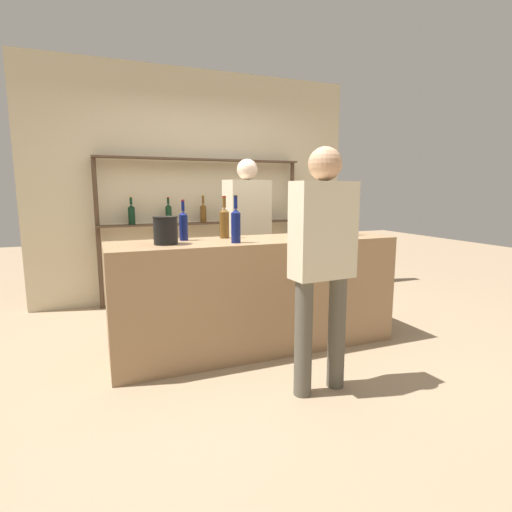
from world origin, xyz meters
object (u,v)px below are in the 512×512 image
at_px(counter_bottle_0, 347,220).
at_px(counter_bottle_5, 224,222).
at_px(ice_bucket, 166,230).
at_px(server_behind_counter, 247,226).
at_px(counter_bottle_1, 296,225).
at_px(counter_bottle_2, 183,225).
at_px(counter_bottle_3, 318,222).
at_px(customer_center, 323,252).
at_px(counter_bottle_4, 236,225).

height_order(counter_bottle_0, counter_bottle_5, counter_bottle_0).
xyz_separation_m(ice_bucket, server_behind_counter, (1.04, 0.99, -0.08)).
relative_size(counter_bottle_1, server_behind_counter, 0.20).
relative_size(counter_bottle_5, server_behind_counter, 0.21).
xyz_separation_m(counter_bottle_0, counter_bottle_2, (-1.47, 0.18, -0.01)).
bearing_deg(counter_bottle_0, counter_bottle_1, -165.54).
height_order(counter_bottle_3, server_behind_counter, server_behind_counter).
height_order(counter_bottle_2, ice_bucket, counter_bottle_2).
distance_m(counter_bottle_2, server_behind_counter, 1.18).
xyz_separation_m(counter_bottle_5, customer_center, (0.33, -1.07, -0.13)).
bearing_deg(counter_bottle_2, ice_bucket, -132.88).
bearing_deg(server_behind_counter, customer_center, -17.95).
bearing_deg(ice_bucket, counter_bottle_2, 47.12).
distance_m(counter_bottle_5, ice_bucket, 0.58).
xyz_separation_m(counter_bottle_2, ice_bucket, (-0.18, -0.19, -0.02)).
bearing_deg(counter_bottle_4, counter_bottle_1, -3.00).
distance_m(counter_bottle_1, counter_bottle_5, 0.62).
relative_size(counter_bottle_4, counter_bottle_5, 1.03).
relative_size(counter_bottle_4, server_behind_counter, 0.22).
distance_m(counter_bottle_3, counter_bottle_4, 0.74).
bearing_deg(server_behind_counter, counter_bottle_4, -37.55).
height_order(counter_bottle_0, server_behind_counter, server_behind_counter).
bearing_deg(server_behind_counter, counter_bottle_2, -59.72).
relative_size(counter_bottle_1, counter_bottle_3, 0.94).
xyz_separation_m(counter_bottle_1, server_behind_counter, (0.00, 1.14, -0.10)).
xyz_separation_m(counter_bottle_3, server_behind_counter, (-0.23, 1.10, -0.11)).
bearing_deg(counter_bottle_0, counter_bottle_3, -163.12).
distance_m(counter_bottle_0, counter_bottle_4, 1.13).
height_order(counter_bottle_3, counter_bottle_5, counter_bottle_5).
bearing_deg(customer_center, counter_bottle_3, -32.40).
bearing_deg(server_behind_counter, counter_bottle_0, 19.05).
height_order(counter_bottle_5, ice_bucket, counter_bottle_5).
bearing_deg(ice_bucket, counter_bottle_1, -7.89).
bearing_deg(counter_bottle_3, counter_bottle_5, 155.99).
relative_size(counter_bottle_3, customer_center, 0.22).
relative_size(counter_bottle_0, ice_bucket, 1.73).
relative_size(server_behind_counter, customer_center, 1.04).
relative_size(counter_bottle_3, counter_bottle_4, 0.95).
bearing_deg(counter_bottle_2, customer_center, -56.34).
height_order(counter_bottle_3, counter_bottle_4, counter_bottle_4).
bearing_deg(counter_bottle_1, counter_bottle_5, 143.93).
distance_m(counter_bottle_4, ice_bucket, 0.54).
height_order(counter_bottle_1, counter_bottle_4, counter_bottle_4).
xyz_separation_m(counter_bottle_1, counter_bottle_5, (-0.50, 0.37, 0.01)).
bearing_deg(counter_bottle_0, counter_bottle_2, 173.01).
distance_m(counter_bottle_1, counter_bottle_3, 0.23).
xyz_separation_m(counter_bottle_1, counter_bottle_2, (-0.86, 0.34, 0.00)).
relative_size(ice_bucket, customer_center, 0.13).
bearing_deg(counter_bottle_5, server_behind_counter, 56.77).
bearing_deg(counter_bottle_4, counter_bottle_3, 1.10).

